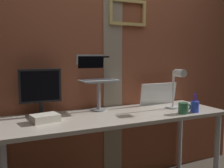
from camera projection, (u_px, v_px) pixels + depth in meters
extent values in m
cube|color=brown|center=(104.00, 56.00, 2.45)|extent=(3.26, 0.12, 2.53)
cube|color=gray|center=(113.00, 56.00, 2.42)|extent=(0.20, 0.01, 2.53)
cube|color=tan|center=(128.00, 1.00, 2.41)|extent=(0.39, 0.03, 0.03)
cube|color=tan|center=(128.00, 24.00, 2.44)|extent=(0.39, 0.03, 0.03)
cube|color=tan|center=(111.00, 11.00, 2.35)|extent=(0.03, 0.03, 0.19)
cube|color=tan|center=(144.00, 14.00, 2.50)|extent=(0.03, 0.03, 0.19)
cube|color=beige|center=(117.00, 116.00, 2.15)|extent=(1.95, 0.64, 0.03)
cylinder|color=#B2B2B7|center=(217.00, 152.00, 2.33)|extent=(0.05, 0.05, 0.74)
cylinder|color=#B2B2B7|center=(3.00, 166.00, 2.05)|extent=(0.05, 0.05, 0.74)
cylinder|color=#B2B2B7|center=(180.00, 136.00, 2.81)|extent=(0.05, 0.05, 0.74)
cylinder|color=black|center=(41.00, 115.00, 2.08)|extent=(0.18, 0.18, 0.01)
cylinder|color=black|center=(41.00, 108.00, 2.07)|extent=(0.04, 0.04, 0.10)
cube|color=black|center=(40.00, 86.00, 2.05)|extent=(0.34, 0.04, 0.28)
cube|color=black|center=(41.00, 86.00, 2.03)|extent=(0.30, 0.00, 0.24)
cylinder|color=gray|center=(99.00, 110.00, 2.29)|extent=(0.14, 0.14, 0.01)
cylinder|color=gray|center=(99.00, 96.00, 2.28)|extent=(0.03, 0.03, 0.25)
cube|color=gray|center=(99.00, 82.00, 2.26)|extent=(0.28, 0.22, 0.01)
cube|color=#ADB2B7|center=(99.00, 80.00, 2.26)|extent=(0.34, 0.22, 0.01)
cube|color=#2D2D30|center=(98.00, 79.00, 2.28)|extent=(0.30, 0.13, 0.00)
cube|color=#ADB2B7|center=(94.00, 67.00, 2.36)|extent=(0.34, 0.04, 0.23)
cube|color=black|center=(94.00, 67.00, 2.36)|extent=(0.31, 0.03, 0.20)
cube|color=white|center=(158.00, 94.00, 2.57)|extent=(0.42, 0.05, 0.22)
cylinder|color=white|center=(173.00, 107.00, 2.39)|extent=(0.12, 0.12, 0.02)
cylinder|color=white|center=(173.00, 89.00, 2.37)|extent=(0.02, 0.02, 0.35)
cylinder|color=white|center=(180.00, 73.00, 2.27)|extent=(0.07, 0.11, 0.07)
cylinder|color=blue|center=(195.00, 107.00, 2.22)|extent=(0.07, 0.07, 0.10)
cylinder|color=purple|center=(194.00, 102.00, 2.21)|extent=(0.01, 0.01, 0.16)
cylinder|color=purple|center=(193.00, 103.00, 2.21)|extent=(0.02, 0.03, 0.15)
cylinder|color=blue|center=(196.00, 102.00, 2.20)|extent=(0.02, 0.01, 0.16)
cylinder|color=blue|center=(194.00, 103.00, 2.22)|extent=(0.03, 0.02, 0.14)
cylinder|color=#33724C|center=(183.00, 108.00, 2.16)|extent=(0.09, 0.09, 0.09)
torus|color=#33724C|center=(188.00, 107.00, 2.19)|extent=(0.05, 0.01, 0.05)
cube|color=silver|center=(45.00, 118.00, 1.89)|extent=(0.22, 0.18, 0.06)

